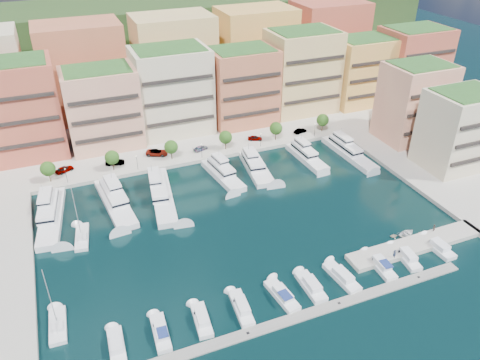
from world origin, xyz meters
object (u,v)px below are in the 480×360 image
Objects in this scene: lamppost_0 at (66,173)px; yacht_1 at (115,200)px; car_2 at (157,152)px; sailboat_2 at (82,238)px; tender_3 at (421,233)px; cruiser_5 at (311,287)px; tree_1 at (112,157)px; cruiser_7 at (380,265)px; lamppost_1 at (137,160)px; car_1 at (115,162)px; tree_0 at (48,169)px; yacht_2 at (161,192)px; yacht_5 at (306,155)px; cruiser_8 at (406,257)px; car_3 at (201,148)px; tree_3 at (226,137)px; sailboat_0 at (58,326)px; car_0 at (64,169)px; car_4 at (255,138)px; yacht_3 at (222,173)px; tender_2 at (407,234)px; tree_5 at (323,120)px; tender_1 at (394,236)px; yacht_0 at (51,213)px; tree_4 at (276,128)px; cruiser_4 at (282,296)px; yacht_6 at (347,151)px; cruiser_6 at (342,277)px; lamppost_3 at (261,138)px; cruiser_0 at (117,346)px; cruiser_2 at (202,320)px; lamppost_4 at (315,128)px; cruiser_9 at (438,248)px; lamppost_2 at (202,148)px; person_1 at (434,228)px; cruiser_1 at (161,333)px; tree_2 at (171,147)px; cruiser_3 at (241,308)px.

lamppost_0 is 16.25m from yacht_1.
sailboat_2 is at bearing 165.55° from car_2.
cruiser_5 is at bearing 112.38° from tender_3.
tree_1 is 72.39m from cruiser_7.
lamppost_1 is 0.84× the size of car_1.
tree_0 is 29.82m from yacht_2.
yacht_5 is (42.52, 3.66, 0.00)m from yacht_2.
tree_1 is at bearing 130.72° from car_2.
cruiser_8 is 64.85m from car_3.
tree_3 is 0.43× the size of sailboat_0.
tree_1 reaches higher than cruiser_7.
car_4 is at bearing -115.25° from car_0.
car_2 reaches higher than car_3.
yacht_3 is 48.39m from tender_2.
tree_5 is 52.78m from tender_1.
tree_3 is 44.07m from lamppost_0.
yacht_0 and yacht_3 have the same top height.
cruiser_4 is (-26.85, -58.12, -4.17)m from tree_4.
yacht_5 is 3.46× the size of car_1.
yacht_6 is (12.42, -2.22, -0.00)m from yacht_5.
yacht_0 is 35.11m from car_2.
tree_4 is 42.42m from yacht_2.
cruiser_6 is (7.94, -45.45, -0.66)m from yacht_3.
sailboat_0 is 72.54m from tender_2.
lamppost_3 reaches higher than cruiser_0.
cruiser_2 is at bearing -62.43° from sailboat_2.
lamppost_4 is at bearing 11.55° from yacht_1.
tree_3 is 0.24× the size of yacht_0.
yacht_6 is at bearing 1.51° from yacht_2.
cruiser_0 is at bearing -134.46° from tree_4.
tender_2 is 76.66m from car_1.
sailboat_2 is (-43.11, -26.05, -4.43)m from tree_3.
tree_1 is 0.70× the size of cruiser_9.
lamppost_4 is 0.23× the size of yacht_3.
cruiser_0 is (-15.00, -55.78, -3.28)m from lamppost_1.
tender_1 is (24.47, 6.94, -0.09)m from cruiser_5.
tree_0 is 62.12m from cruiser_2.
tree_3 reaches higher than cruiser_4.
lamppost_2 is 55.98m from cruiser_4.
car_4 is at bearing 104.43° from cruiser_9.
tree_4 is 59.03m from cruiser_9.
cruiser_1 is at bearing -15.21° from person_1.
cruiser_2 is (-42.39, -58.08, -4.20)m from tree_4.
car_1 is 1.19× the size of car_4.
tree_2 is at bearing 100.96° from cruiser_5.
tree_5 reaches higher than cruiser_5.
tree_4 reaches higher than yacht_6.
yacht_1 is 73.42m from person_1.
tree_0 is 65.09m from cruiser_3.
car_1 is (-5.21, 5.03, -2.00)m from lamppost_1.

